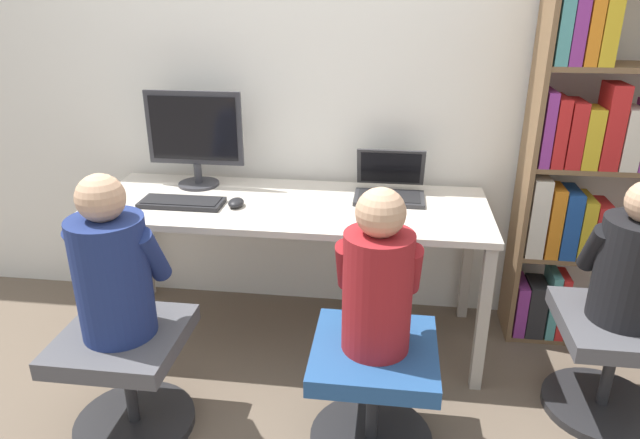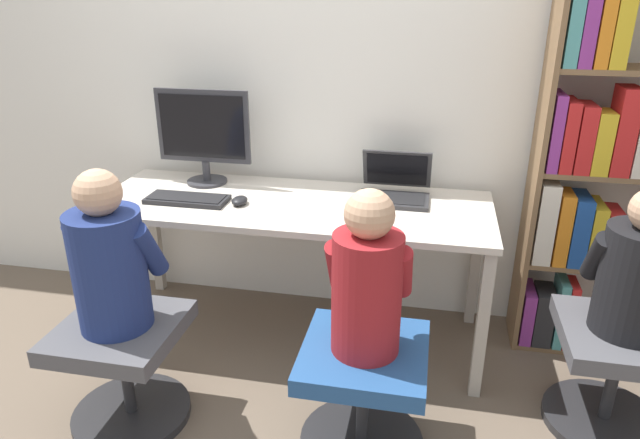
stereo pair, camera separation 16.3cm
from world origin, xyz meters
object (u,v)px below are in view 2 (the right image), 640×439
at_px(desktop_monitor, 203,135).
at_px(keyboard, 187,199).
at_px(person_near_shelf, 638,272).
at_px(laptop, 395,189).
at_px(person_at_laptop, 367,281).
at_px(office_chair_side, 615,368).
at_px(office_chair_left, 124,362).
at_px(bookshelf, 597,175).
at_px(office_chair_right, 363,388).
at_px(person_at_monitor, 109,260).

bearing_deg(desktop_monitor, keyboard, -87.13).
bearing_deg(person_near_shelf, desktop_monitor, 163.29).
bearing_deg(laptop, desktop_monitor, 177.53).
relative_size(person_at_laptop, office_chair_side, 1.27).
xyz_separation_m(keyboard, person_near_shelf, (1.93, -0.30, -0.04)).
distance_m(person_at_laptop, person_near_shelf, 1.03).
relative_size(keyboard, office_chair_left, 0.80).
bearing_deg(person_at_laptop, desktop_monitor, 136.75).
bearing_deg(person_at_laptop, office_chair_left, -177.69).
distance_m(desktop_monitor, bookshelf, 1.89).
height_order(keyboard, office_chair_right, keyboard).
height_order(laptop, keyboard, laptop).
height_order(laptop, person_at_monitor, person_at_monitor).
xyz_separation_m(person_at_monitor, office_chair_side, (1.96, 0.35, -0.46)).
distance_m(keyboard, office_chair_side, 2.01).
distance_m(desktop_monitor, person_at_monitor, 0.97).
relative_size(office_chair_right, person_at_monitor, 0.76).
bearing_deg(office_chair_left, person_near_shelf, 10.51).
height_order(laptop, person_near_shelf, person_near_shelf).
distance_m(laptop, keyboard, 1.00).
xyz_separation_m(person_at_laptop, person_near_shelf, (0.98, 0.32, -0.03)).
distance_m(keyboard, office_chair_right, 1.23).
bearing_deg(desktop_monitor, office_chair_left, -90.93).
bearing_deg(bookshelf, person_near_shelf, -85.22).
bearing_deg(person_near_shelf, laptop, 150.49).
height_order(person_at_monitor, bookshelf, bookshelf).
relative_size(desktop_monitor, person_near_shelf, 0.85).
bearing_deg(laptop, person_near_shelf, -29.51).
xyz_separation_m(desktop_monitor, laptop, (0.99, -0.04, -0.21)).
height_order(office_chair_right, bookshelf, bookshelf).
bearing_deg(laptop, keyboard, -165.92).
distance_m(desktop_monitor, laptop, 1.01).
relative_size(office_chair_left, person_at_laptop, 0.79).
bearing_deg(desktop_monitor, person_at_laptop, -43.25).
bearing_deg(keyboard, office_chair_side, -8.87).
xyz_separation_m(keyboard, office_chair_side, (1.93, -0.30, -0.47)).
bearing_deg(bookshelf, laptop, -177.69).
relative_size(person_at_monitor, bookshelf, 0.35).
height_order(laptop, bookshelf, bookshelf).
bearing_deg(laptop, person_at_monitor, -138.13).
bearing_deg(keyboard, bookshelf, 8.49).
bearing_deg(desktop_monitor, person_near_shelf, -16.71).
bearing_deg(office_chair_side, keyboard, 171.13).
bearing_deg(desktop_monitor, bookshelf, -0.18).
bearing_deg(keyboard, office_chair_left, -92.58).
bearing_deg(person_at_monitor, office_chair_side, 10.25).
height_order(office_chair_left, person_near_shelf, person_near_shelf).
height_order(keyboard, person_at_monitor, person_at_monitor).
xyz_separation_m(desktop_monitor, office_chair_side, (1.94, -0.59, -0.72)).
relative_size(office_chair_left, office_chair_side, 1.00).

